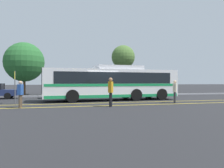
{
  "coord_description": "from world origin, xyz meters",
  "views": [
    {
      "loc": [
        -3.51,
        -17.93,
        1.59
      ],
      "look_at": [
        1.06,
        0.45,
        1.41
      ],
      "focal_mm": 35.0,
      "sensor_mm": 36.0,
      "label": 1
    }
  ],
  "objects": [
    {
      "name": "lane_strip_1",
      "position": [
        1.06,
        -3.7,
        0.0
      ],
      "size": [
        31.59,
        0.2,
        0.01
      ],
      "primitive_type": "cube",
      "rotation": [
        0.0,
        0.0,
        1.57
      ],
      "color": "gold",
      "rests_on": "ground_plane"
    },
    {
      "name": "bus_stop_sign",
      "position": [
        -6.53,
        -0.87,
        1.51
      ],
      "size": [
        0.07,
        0.4,
        2.39
      ],
      "rotation": [
        0.0,
        0.0,
        1.64
      ],
      "color": "#59595E",
      "rests_on": "ground_plane"
    },
    {
      "name": "transit_bus",
      "position": [
        1.08,
        0.45,
        1.53
      ],
      "size": [
        12.04,
        3.41,
        3.0
      ],
      "rotation": [
        0.0,
        0.0,
        1.64
      ],
      "color": "silver",
      "rests_on": "ground_plane"
    },
    {
      "name": "pedestrian_0",
      "position": [
        -0.22,
        -4.35,
        1.08
      ],
      "size": [
        0.4,
        0.47,
        1.87
      ],
      "rotation": [
        0.0,
        0.0,
        4.17
      ],
      "color": "black",
      "rests_on": "ground_plane"
    },
    {
      "name": "pedestrian_1",
      "position": [
        5.03,
        -3.17,
        0.97
      ],
      "size": [
        0.44,
        0.46,
        1.71
      ],
      "rotation": [
        0.0,
        0.0,
        0.86
      ],
      "color": "#2D2D33",
      "rests_on": "ground_plane"
    },
    {
      "name": "ground_plane",
      "position": [
        0.0,
        0.0,
        0.0
      ],
      "size": [
        220.0,
        220.0,
        0.0
      ],
      "primitive_type": "plane",
      "color": "#262628"
    },
    {
      "name": "parked_car_1",
      "position": [
        -2.6,
        4.23,
        0.65
      ],
      "size": [
        4.88,
        2.02,
        1.24
      ],
      "rotation": [
        0.0,
        0.0,
        -1.51
      ],
      "color": "navy",
      "rests_on": "ground_plane"
    },
    {
      "name": "tree_0",
      "position": [
        -7.51,
        10.72,
        4.03
      ],
      "size": [
        4.83,
        4.83,
        6.45
      ],
      "color": "#513823",
      "rests_on": "ground_plane"
    },
    {
      "name": "tree_1",
      "position": [
        4.66,
        8.95,
        4.77
      ],
      "size": [
        3.0,
        3.0,
        6.3
      ],
      "color": "#513823",
      "rests_on": "ground_plane"
    },
    {
      "name": "lane_strip_0",
      "position": [
        1.06,
        -1.75,
        0.0
      ],
      "size": [
        31.59,
        0.2,
        0.01
      ],
      "primitive_type": "cube",
      "rotation": [
        0.0,
        0.0,
        1.57
      ],
      "color": "gold",
      "rests_on": "ground_plane"
    },
    {
      "name": "pedestrian_2",
      "position": [
        -5.74,
        -3.63,
        0.94
      ],
      "size": [
        0.32,
        0.46,
        1.66
      ],
      "rotation": [
        0.0,
        0.0,
        1.31
      ],
      "color": "brown",
      "rests_on": "ground_plane"
    },
    {
      "name": "curb_strip",
      "position": [
        1.06,
        6.19,
        0.07
      ],
      "size": [
        39.59,
        0.36,
        0.15
      ],
      "primitive_type": "cube",
      "color": "#99999E",
      "rests_on": "ground_plane"
    }
  ]
}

